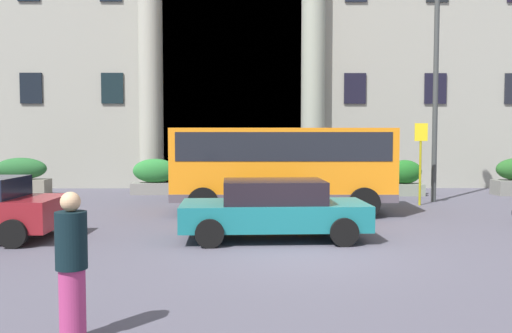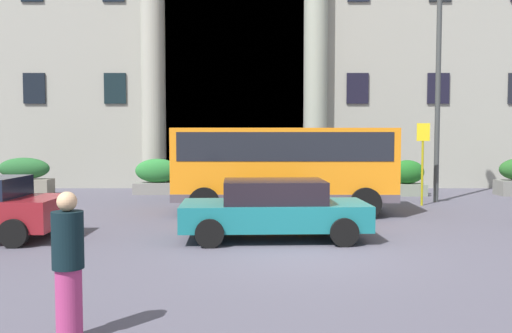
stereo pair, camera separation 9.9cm
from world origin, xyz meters
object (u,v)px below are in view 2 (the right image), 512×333
object	(u,v)px
bus_stop_sign	(421,155)
hedge_planter_west	(304,180)
hedge_planter_entrance_right	(23,177)
parked_hatchback_near	(273,209)
lamppost_plaza_centre	(437,59)
orange_minibus	(282,162)
pedestrian_child_trailing	(67,266)
hedge_planter_far_east	(156,177)
hedge_planter_east	(406,178)

from	to	relation	value
bus_stop_sign	hedge_planter_west	world-z (taller)	bus_stop_sign
hedge_planter_entrance_right	parked_hatchback_near	xyz separation A→B (m)	(9.61, -8.86, -0.02)
bus_stop_sign	lamppost_plaza_centre	bearing A→B (deg)	50.13
bus_stop_sign	lamppost_plaza_centre	size ratio (longest dim) A/B	0.32
orange_minibus	pedestrian_child_trailing	size ratio (longest dim) A/B	3.79
hedge_planter_far_east	parked_hatchback_near	distance (m)	10.34
parked_hatchback_near	lamppost_plaza_centre	distance (m)	10.04
hedge_planter_west	lamppost_plaza_centre	bearing A→B (deg)	-26.86
orange_minibus	hedge_planter_entrance_right	world-z (taller)	orange_minibus
hedge_planter_west	pedestrian_child_trailing	xyz separation A→B (m)	(-4.14, -15.10, 0.28)
orange_minibus	hedge_planter_entrance_right	size ratio (longest dim) A/B	3.12
orange_minibus	pedestrian_child_trailing	world-z (taller)	orange_minibus
pedestrian_child_trailing	hedge_planter_far_east	bearing A→B (deg)	-59.60
hedge_planter_east	pedestrian_child_trailing	size ratio (longest dim) A/B	0.80
bus_stop_sign	pedestrian_child_trailing	size ratio (longest dim) A/B	1.60
hedge_planter_east	hedge_planter_entrance_right	bearing A→B (deg)	-179.91
bus_stop_sign	hedge_planter_west	distance (m)	4.99
bus_stop_sign	hedge_planter_far_east	xyz separation A→B (m)	(-9.64, 3.54, -1.02)
hedge_planter_east	pedestrian_child_trailing	bearing A→B (deg)	-118.61
hedge_planter_entrance_right	parked_hatchback_near	distance (m)	13.07
hedge_planter_west	pedestrian_child_trailing	world-z (taller)	pedestrian_child_trailing
hedge_planter_entrance_right	lamppost_plaza_centre	distance (m)	16.36
hedge_planter_entrance_right	pedestrian_child_trailing	bearing A→B (deg)	-64.79
hedge_planter_east	lamppost_plaza_centre	size ratio (longest dim) A/B	0.16
orange_minibus	hedge_planter_west	distance (m)	5.05
hedge_planter_entrance_right	parked_hatchback_near	world-z (taller)	hedge_planter_entrance_right
parked_hatchback_near	hedge_planter_entrance_right	bearing A→B (deg)	134.93
lamppost_plaza_centre	parked_hatchback_near	bearing A→B (deg)	-131.70
orange_minibus	hedge_planter_east	world-z (taller)	orange_minibus
hedge_planter_east	pedestrian_child_trailing	world-z (taller)	pedestrian_child_trailing
bus_stop_sign	lamppost_plaza_centre	distance (m)	3.57
orange_minibus	hedge_planter_far_east	distance (m)	7.13
bus_stop_sign	parked_hatchback_near	world-z (taller)	bus_stop_sign
lamppost_plaza_centre	orange_minibus	bearing A→B (deg)	-155.29
orange_minibus	hedge_planter_west	world-z (taller)	orange_minibus
parked_hatchback_near	hedge_planter_east	bearing A→B (deg)	55.41
lamppost_plaza_centre	bus_stop_sign	bearing A→B (deg)	-129.87
bus_stop_sign	hedge_planter_far_east	distance (m)	10.32
hedge_planter_east	hedge_planter_far_east	world-z (taller)	hedge_planter_far_east
hedge_planter_entrance_right	pedestrian_child_trailing	world-z (taller)	pedestrian_child_trailing
hedge_planter_east	parked_hatchback_near	bearing A→B (deg)	-122.18
hedge_planter_entrance_right	parked_hatchback_near	size ratio (longest dim) A/B	0.49
hedge_planter_west	parked_hatchback_near	distance (m)	9.15
hedge_planter_east	hedge_planter_far_east	size ratio (longest dim) A/B	0.75
orange_minibus	bus_stop_sign	size ratio (longest dim) A/B	2.37
hedge_planter_far_east	orange_minibus	bearing A→B (deg)	-46.78
pedestrian_child_trailing	bus_stop_sign	bearing A→B (deg)	-99.67
parked_hatchback_near	hedge_planter_far_east	bearing A→B (deg)	112.90
hedge_planter_east	lamppost_plaza_centre	xyz separation A→B (m)	(0.43, -2.13, 4.39)
orange_minibus	hedge_planter_east	xyz separation A→B (m)	(5.16, 4.70, -0.89)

